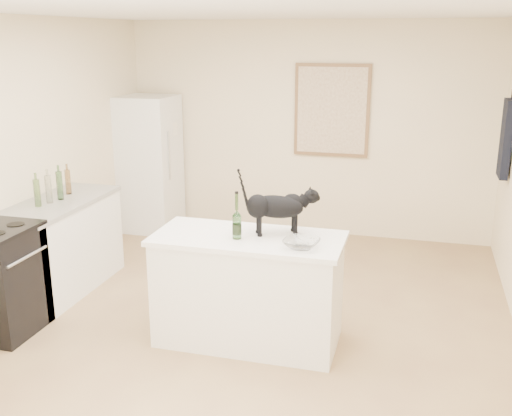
# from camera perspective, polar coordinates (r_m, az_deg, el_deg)

# --- Properties ---
(floor) EXTENTS (5.50, 5.50, 0.00)m
(floor) POSITION_cam_1_polar(r_m,az_deg,el_deg) (5.27, -1.16, -11.21)
(floor) COLOR tan
(floor) RESTS_ON ground
(ceiling) EXTENTS (5.50, 5.50, 0.00)m
(ceiling) POSITION_cam_1_polar(r_m,az_deg,el_deg) (4.69, -1.35, 18.30)
(ceiling) COLOR white
(ceiling) RESTS_ON ground
(wall_back) EXTENTS (4.50, 0.00, 4.50)m
(wall_back) POSITION_cam_1_polar(r_m,az_deg,el_deg) (7.45, 4.86, 7.39)
(wall_back) COLOR beige
(wall_back) RESTS_ON ground
(wall_front) EXTENTS (4.50, 0.00, 4.50)m
(wall_front) POSITION_cam_1_polar(r_m,az_deg,el_deg) (2.47, -20.24, -11.92)
(wall_front) COLOR beige
(wall_front) RESTS_ON ground
(wall_left) EXTENTS (0.00, 5.50, 5.50)m
(wall_left) POSITION_cam_1_polar(r_m,az_deg,el_deg) (5.86, -22.89, 3.81)
(wall_left) COLOR beige
(wall_left) RESTS_ON ground
(island_base) EXTENTS (1.44, 0.67, 0.86)m
(island_base) POSITION_cam_1_polar(r_m,az_deg,el_deg) (4.89, -0.73, -7.91)
(island_base) COLOR white
(island_base) RESTS_ON floor
(island_top) EXTENTS (1.50, 0.70, 0.04)m
(island_top) POSITION_cam_1_polar(r_m,az_deg,el_deg) (4.72, -0.75, -2.92)
(island_top) COLOR white
(island_top) RESTS_ON island_base
(left_cabinets) EXTENTS (0.60, 1.40, 0.86)m
(left_cabinets) POSITION_cam_1_polar(r_m,az_deg,el_deg) (6.14, -18.10, -3.63)
(left_cabinets) COLOR white
(left_cabinets) RESTS_ON floor
(left_countertop) EXTENTS (0.62, 1.44, 0.04)m
(left_countertop) POSITION_cam_1_polar(r_m,az_deg,el_deg) (6.01, -18.47, 0.42)
(left_countertop) COLOR gray
(left_countertop) RESTS_ON left_cabinets
(fridge) EXTENTS (0.68, 0.68, 1.70)m
(fridge) POSITION_cam_1_polar(r_m,az_deg,el_deg) (7.75, -10.13, 4.16)
(fridge) COLOR white
(fridge) RESTS_ON floor
(artwork_frame) EXTENTS (0.90, 0.03, 1.10)m
(artwork_frame) POSITION_cam_1_polar(r_m,az_deg,el_deg) (7.34, 7.19, 9.16)
(artwork_frame) COLOR brown
(artwork_frame) RESTS_ON wall_back
(artwork_canvas) EXTENTS (0.82, 0.00, 1.02)m
(artwork_canvas) POSITION_cam_1_polar(r_m,az_deg,el_deg) (7.32, 7.17, 9.14)
(artwork_canvas) COLOR beige
(artwork_canvas) RESTS_ON wall_back
(hanging_garment) EXTENTS (0.08, 0.34, 0.80)m
(hanging_garment) POSITION_cam_1_polar(r_m,az_deg,el_deg) (6.67, 22.61, 6.07)
(hanging_garment) COLOR black
(hanging_garment) RESTS_ON wall_right
(black_cat) EXTENTS (0.59, 0.39, 0.40)m
(black_cat) POSITION_cam_1_polar(r_m,az_deg,el_deg) (4.72, 1.88, -0.15)
(black_cat) COLOR black
(black_cat) RESTS_ON island_top
(wine_bottle) EXTENTS (0.07, 0.07, 0.33)m
(wine_bottle) POSITION_cam_1_polar(r_m,az_deg,el_deg) (4.61, -1.83, -0.98)
(wine_bottle) COLOR #275F26
(wine_bottle) RESTS_ON island_top
(glass_bowl) EXTENTS (0.30, 0.30, 0.07)m
(glass_bowl) POSITION_cam_1_polar(r_m,az_deg,el_deg) (4.47, 4.33, -3.39)
(glass_bowl) COLOR silver
(glass_bowl) RESTS_ON island_top
(fridge_paper) EXTENTS (0.04, 0.12, 0.16)m
(fridge_paper) POSITION_cam_1_polar(r_m,az_deg,el_deg) (7.58, -7.76, 7.42)
(fridge_paper) COLOR silver
(fridge_paper) RESTS_ON fridge
(counter_bottle_cluster) EXTENTS (0.12, 0.53, 0.27)m
(counter_bottle_cluster) POSITION_cam_1_polar(r_m,az_deg,el_deg) (6.00, -18.68, 1.85)
(counter_bottle_cluster) COLOR #336322
(counter_bottle_cluster) RESTS_ON left_countertop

